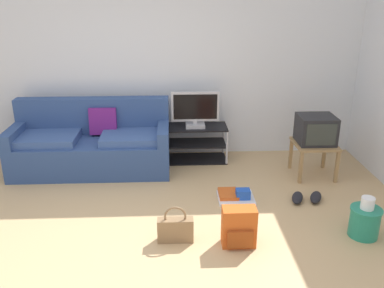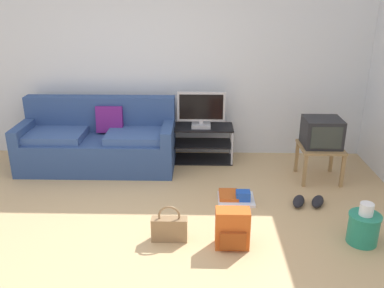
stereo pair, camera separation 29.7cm
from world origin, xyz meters
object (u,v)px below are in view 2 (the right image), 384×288
Objects in this scene: crt_tv at (322,132)px; cleaning_bucket at (364,226)px; sneakers_pair at (308,201)px; tv_stand at (201,143)px; couch at (99,142)px; floor_tray at (236,197)px; flat_tv at (201,110)px; handbag at (169,228)px; side_table at (320,151)px; backpack at (232,229)px.

crt_tv is 1.07× the size of cleaning_bucket.
cleaning_bucket is 0.97× the size of sneakers_pair.
tv_stand is 1.96× the size of crt_tv.
couch is 4.93× the size of floor_tray.
flat_tv is 1.57× the size of floor_tray.
side_table is at bearing 38.53° from handbag.
cleaning_bucket is at bearing -87.79° from side_table.
crt_tv is at bearing 92.19° from cleaning_bucket.
couch reaches higher than floor_tray.
sneakers_pair is at bearing -21.87° from couch.
crt_tv is at bearing 90.00° from side_table.
couch is 4.88× the size of cleaning_bucket.
handbag is 1.08m from floor_tray.
handbag is (-0.30, -2.01, -0.61)m from flat_tv.
flat_tv is 1.74× the size of handbag.
tv_stand is 1.66m from crt_tv.
couch is 2.83m from sneakers_pair.
floor_tray reaches higher than sneakers_pair.
tv_stand is 2.28× the size of backpack.
floor_tray is at bearing -150.76° from side_table.
crt_tv is at bearing -20.99° from tv_stand.
sneakers_pair is at bearing -46.71° from tv_stand.
couch is 2.53m from backpack.
flat_tv is 1.69× the size of backpack.
sneakers_pair is (1.52, 0.73, -0.09)m from handbag.
tv_stand is at bearing 10.05° from couch.
sneakers_pair is at bearing -6.13° from floor_tray.
handbag is (1.10, -1.78, -0.21)m from couch.
side_table reaches higher than backpack.
couch is 3.14× the size of flat_tv.
side_table is 1.95m from backpack.
couch is at bearing -170.84° from flat_tv.
cleaning_bucket reaches higher than floor_tray.
tv_stand reaches higher than handbag.
handbag is at bearing -98.41° from flat_tv.
floor_tray is (-1.15, 0.81, -0.13)m from cleaning_bucket.
crt_tv is at bearing 29.88° from floor_tray.
backpack is (-1.20, -1.53, -0.19)m from side_table.
handbag is at bearing -179.81° from cleaning_bucket.
tv_stand is 2.05m from handbag.
flat_tv reaches higher than crt_tv.
flat_tv is at bearing 133.79° from sneakers_pair.
sneakers_pair is at bearing -46.21° from flat_tv.
sneakers_pair is (-0.28, -0.72, -0.58)m from crt_tv.
side_table is 1.15× the size of crt_tv.
backpack is (0.30, -2.10, -0.55)m from flat_tv.
cleaning_bucket is at bearing -31.02° from couch.
handbag is (-1.80, -1.45, -0.49)m from crt_tv.
flat_tv is at bearing 81.59° from handbag.
tv_stand reaches higher than backpack.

